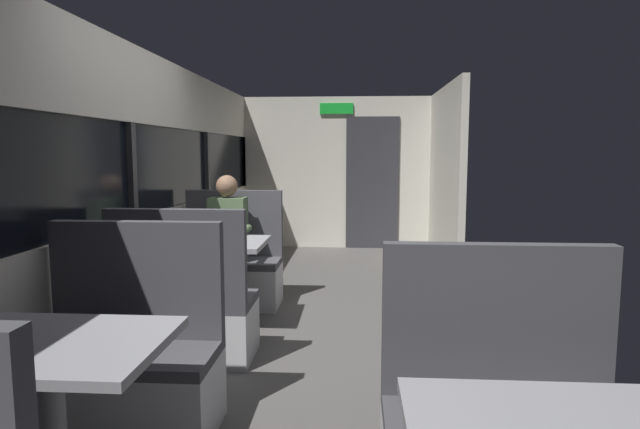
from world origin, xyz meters
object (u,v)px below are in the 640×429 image
dining_table_near_window (50,365)px  seated_passenger (229,251)px  bench_mid_window_facing_end (186,315)px  coffee_cup_primary (219,236)px  bench_near_window_facing_entry (128,370)px  dining_table_mid_window (211,253)px  bench_mid_window_facing_entry (231,271)px

dining_table_near_window → seated_passenger: size_ratio=0.71×
bench_mid_window_facing_end → coffee_cup_primary: bearing=84.2°
bench_near_window_facing_entry → dining_table_mid_window: 1.69m
dining_table_near_window → bench_mid_window_facing_entry: bench_mid_window_facing_entry is taller
dining_table_near_window → seated_passenger: seated_passenger is taller
bench_mid_window_facing_end → bench_mid_window_facing_entry: bearing=90.0°
coffee_cup_primary → dining_table_near_window: bearing=-91.7°
dining_table_mid_window → bench_near_window_facing_entry: bearing=-90.0°
seated_passenger → coffee_cup_primary: seated_passenger is taller
bench_mid_window_facing_entry → coffee_cup_primary: (0.07, -0.71, 0.46)m
dining_table_near_window → bench_mid_window_facing_end: 1.69m
seated_passenger → bench_mid_window_facing_end: bearing=-90.0°
bench_near_window_facing_entry → dining_table_mid_window: (0.00, 1.67, 0.31)m
dining_table_near_window → bench_near_window_facing_entry: bench_near_window_facing_entry is taller
dining_table_near_window → seated_passenger: (0.00, 2.99, -0.10)m
dining_table_mid_window → bench_mid_window_facing_entry: size_ratio=0.82×
dining_table_near_window → coffee_cup_primary: size_ratio=10.00×
bench_near_window_facing_entry → coffee_cup_primary: (0.07, 1.66, 0.46)m
bench_mid_window_facing_entry → dining_table_near_window: bearing=-90.0°
dining_table_mid_window → coffee_cup_primary: 0.16m
bench_near_window_facing_entry → coffee_cup_primary: bearing=87.6°
bench_mid_window_facing_end → coffee_cup_primary: 0.83m
bench_mid_window_facing_end → dining_table_mid_window: bearing=90.0°
dining_table_mid_window → bench_mid_window_facing_end: (0.00, -0.70, -0.31)m
bench_mid_window_facing_end → bench_mid_window_facing_entry: size_ratio=1.00×
bench_near_window_facing_entry → seated_passenger: 2.30m
dining_table_near_window → coffee_cup_primary: bearing=88.3°
bench_mid_window_facing_entry → coffee_cup_primary: bearing=-84.3°
dining_table_near_window → bench_mid_window_facing_end: bearing=90.0°
bench_mid_window_facing_end → seated_passenger: size_ratio=0.87×
bench_mid_window_facing_end → bench_mid_window_facing_entry: (0.00, 1.40, 0.00)m
bench_near_window_facing_entry → bench_mid_window_facing_end: same height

